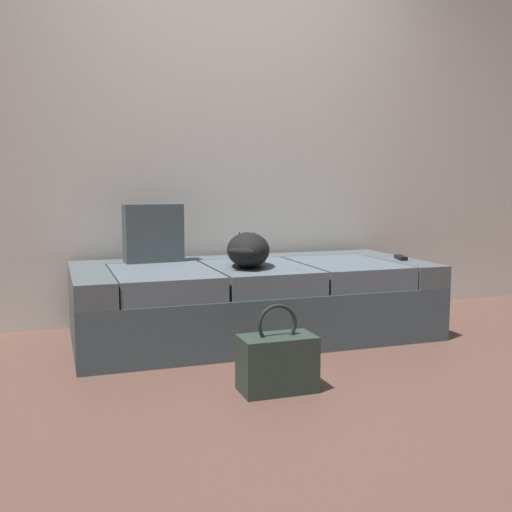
# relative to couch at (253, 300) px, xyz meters

# --- Properties ---
(ground_plane) EXTENTS (10.00, 10.00, 0.00)m
(ground_plane) POSITION_rel_couch_xyz_m (0.00, -0.96, -0.21)
(ground_plane) COLOR brown
(back_wall) EXTENTS (6.40, 0.10, 2.80)m
(back_wall) POSITION_rel_couch_xyz_m (0.00, 0.59, 1.19)
(back_wall) COLOR silver
(back_wall) RESTS_ON ground
(couch) EXTENTS (2.02, 0.93, 0.42)m
(couch) POSITION_rel_couch_xyz_m (0.00, 0.00, 0.00)
(couch) COLOR #435258
(couch) RESTS_ON ground
(dog_dark) EXTENTS (0.34, 0.55, 0.19)m
(dog_dark) POSITION_rel_couch_xyz_m (-0.06, -0.08, 0.31)
(dog_dark) COLOR black
(dog_dark) RESTS_ON couch
(tv_remote) EXTENTS (0.09, 0.16, 0.02)m
(tv_remote) POSITION_rel_couch_xyz_m (0.92, -0.10, 0.22)
(tv_remote) COLOR black
(tv_remote) RESTS_ON couch
(throw_pillow) EXTENTS (0.35, 0.15, 0.34)m
(throw_pillow) POSITION_rel_couch_xyz_m (-0.53, 0.26, 0.38)
(throw_pillow) COLOR #474D4E
(throw_pillow) RESTS_ON couch
(handbag) EXTENTS (0.32, 0.18, 0.38)m
(handbag) POSITION_rel_couch_xyz_m (-0.20, -0.92, -0.08)
(handbag) COLOR #2C3C34
(handbag) RESTS_ON ground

